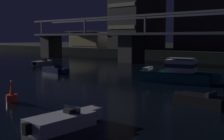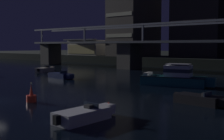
# 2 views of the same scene
# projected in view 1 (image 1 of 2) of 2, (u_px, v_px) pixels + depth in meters

# --- Properties ---
(river_bridge) EXTENTS (88.14, 6.40, 9.38)m
(river_bridge) POSITION_uv_depth(u_px,v_px,m) (193.00, 42.00, 52.11)
(river_bridge) COLOR #4C4944
(river_bridge) RESTS_ON ground
(waterfront_pavilion) EXTENTS (12.40, 7.40, 4.70)m
(waterfront_pavilion) POSITION_uv_depth(u_px,v_px,m) (90.00, 40.00, 86.59)
(waterfront_pavilion) COLOR #B2AD9E
(waterfront_pavilion) RESTS_ON far_riverbank
(cabin_cruiser_near_left) EXTENTS (9.36, 4.59, 2.79)m
(cabin_cruiser_near_left) POSITION_uv_depth(u_px,v_px,m) (178.00, 73.00, 34.10)
(cabin_cruiser_near_left) COLOR #196066
(cabin_cruiser_near_left) RESTS_ON ground
(speedboat_near_right) EXTENTS (5.21, 1.94, 1.16)m
(speedboat_near_right) POSITION_uv_depth(u_px,v_px,m) (56.00, 70.00, 43.33)
(speedboat_near_right) COLOR #19234C
(speedboat_near_right) RESTS_ON ground
(speedboat_mid_left) EXTENTS (2.99, 5.12, 1.16)m
(speedboat_mid_left) POSITION_uv_depth(u_px,v_px,m) (42.00, 63.00, 54.98)
(speedboat_mid_left) COLOR beige
(speedboat_mid_left) RESTS_ON ground
(speedboat_mid_center) EXTENTS (5.22, 2.01, 1.16)m
(speedboat_mid_center) POSITION_uv_depth(u_px,v_px,m) (204.00, 101.00, 22.26)
(speedboat_mid_center) COLOR black
(speedboat_mid_center) RESTS_ON ground
(speedboat_far_right) EXTENTS (1.81, 5.19, 1.16)m
(speedboat_far_right) POSITION_uv_depth(u_px,v_px,m) (64.00, 121.00, 16.89)
(speedboat_far_right) COLOR silver
(speedboat_far_right) RESTS_ON ground
(channel_buoy) EXTENTS (0.90, 0.90, 1.76)m
(channel_buoy) POSITION_uv_depth(u_px,v_px,m) (12.00, 96.00, 23.73)
(channel_buoy) COLOR red
(channel_buoy) RESTS_ON ground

